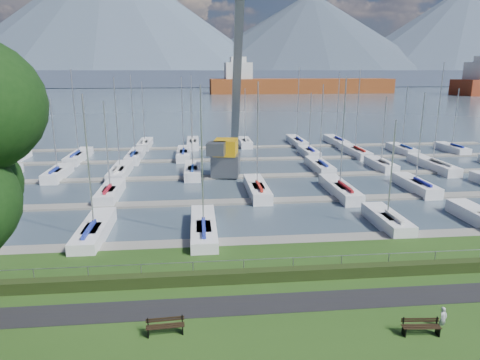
{
  "coord_description": "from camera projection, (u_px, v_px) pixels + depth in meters",
  "views": [
    {
      "loc": [
        -3.57,
        -23.21,
        12.12
      ],
      "look_at": [
        0.0,
        12.0,
        3.0
      ],
      "focal_mm": 32.0,
      "sensor_mm": 36.0,
      "label": 1
    }
  ],
  "objects": [
    {
      "name": "crane",
      "position": [
        229.0,
        129.0,
        51.12
      ],
      "size": [
        4.81,
        13.39,
        22.35
      ],
      "rotation": [
        0.0,
        0.0,
        -0.19
      ],
      "color": "slate",
      "rests_on": "water"
    },
    {
      "name": "path",
      "position": [
        268.0,
        304.0,
        22.84
      ],
      "size": [
        160.0,
        2.0,
        0.04
      ],
      "primitive_type": "cube",
      "color": "black",
      "rests_on": "grass"
    },
    {
      "name": "cargo_ship_mid",
      "position": [
        293.0,
        86.0,
        235.67
      ],
      "size": [
        100.76,
        19.77,
        21.5
      ],
      "rotation": [
        0.0,
        0.0,
        0.02
      ],
      "color": "brown",
      "rests_on": "water"
    },
    {
      "name": "fence",
      "position": [
        260.0,
        259.0,
        25.43
      ],
      "size": [
        80.0,
        0.04,
        0.04
      ],
      "primitive_type": "cylinder",
      "rotation": [
        0.0,
        1.57,
        0.0
      ],
      "color": "gray",
      "rests_on": "grass"
    },
    {
      "name": "docks",
      "position": [
        228.0,
        177.0,
        50.83
      ],
      "size": [
        90.0,
        41.6,
        0.25
      ],
      "color": "slate",
      "rests_on": "water"
    },
    {
      "name": "bench_right",
      "position": [
        421.0,
        327.0,
        20.09
      ],
      "size": [
        1.83,
        0.57,
        0.85
      ],
      "rotation": [
        0.0,
        0.0,
        -0.08
      ],
      "color": "black",
      "rests_on": "grass"
    },
    {
      "name": "person",
      "position": [
        443.0,
        316.0,
        20.7
      ],
      "size": [
        0.5,
        0.42,
        1.17
      ],
      "primitive_type": "imported",
      "rotation": [
        0.0,
        0.0,
        0.38
      ],
      "color": "#A8A9AF",
      "rests_on": "grass"
    },
    {
      "name": "hedge",
      "position": [
        261.0,
        275.0,
        25.26
      ],
      "size": [
        80.0,
        0.7,
        0.7
      ],
      "primitive_type": "cube",
      "color": "#212E11",
      "rests_on": "grass"
    },
    {
      "name": "bench_left",
      "position": [
        165.0,
        326.0,
        20.14
      ],
      "size": [
        1.82,
        0.53,
        0.85
      ],
      "rotation": [
        0.0,
        0.0,
        0.06
      ],
      "color": "black",
      "rests_on": "grass"
    },
    {
      "name": "sailboat_fleet",
      "position": [
        222.0,
        127.0,
        51.84
      ],
      "size": [
        75.53,
        49.58,
        13.62
      ],
      "color": "navy",
      "rests_on": "water"
    },
    {
      "name": "mountains",
      "position": [
        206.0,
        32.0,
        404.63
      ],
      "size": [
        1190.0,
        360.0,
        115.0
      ],
      "color": "#4A586C",
      "rests_on": "water"
    },
    {
      "name": "foothill",
      "position": [
        200.0,
        78.0,
        342.17
      ],
      "size": [
        900.0,
        80.0,
        12.0
      ],
      "primitive_type": "cube",
      "color": "#49536B",
      "rests_on": "water"
    },
    {
      "name": "water",
      "position": [
        201.0,
        90.0,
        276.32
      ],
      "size": [
        800.0,
        540.0,
        0.2
      ],
      "primitive_type": "cube",
      "color": "#40505E"
    }
  ]
}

